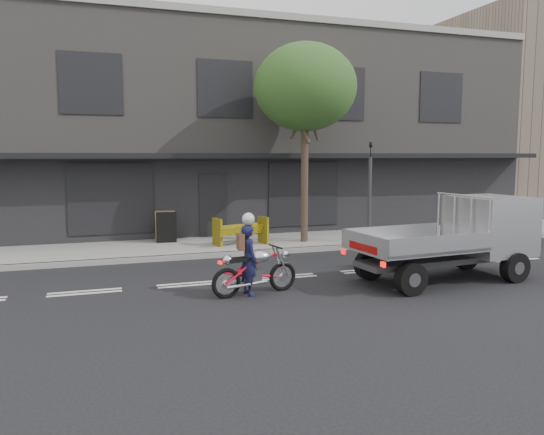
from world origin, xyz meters
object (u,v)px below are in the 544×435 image
Objects in this scene: traffic_light_pole at (369,198)px; construction_barrier at (243,231)px; street_tree at (305,88)px; rider at (248,260)px; flatbed_ute at (476,230)px; sandwich_board at (166,227)px; motorcycle at (255,270)px.

construction_barrier is at bearing 171.17° from traffic_light_pole.
street_tree reaches higher than rider.
flatbed_ute is (0.37, -4.84, -0.44)m from traffic_light_pole.
construction_barrier is 2.62m from sandwich_board.
motorcycle is at bearing -75.37° from sandwich_board.
street_tree is 6.53m from sandwich_board.
construction_barrier is (1.17, 5.34, 0.07)m from motorcycle.
rider is at bearing -139.83° from traffic_light_pole.
rider is 5.50m from construction_barrier.
street_tree is 7.96m from rider.
street_tree is 3.28× the size of motorcycle.
street_tree is at bearing -8.60° from sandwich_board.
sandwich_board is (-0.94, 6.65, -0.10)m from rider.
rider is 0.94× the size of construction_barrier.
traffic_light_pole is 2.09× the size of construction_barrier.
street_tree is at bearing -42.67° from rider.
rider is at bearing -76.64° from sandwich_board.
traffic_light_pole is 3.31× the size of sandwich_board.
construction_barrier is (-4.23, 0.66, -1.03)m from traffic_light_pole.
traffic_light_pole is (2.00, -0.85, -3.63)m from street_tree.
motorcycle is at bearing -99.95° from rider.
street_tree is 4.23m from traffic_light_pole.
traffic_light_pole is 2.24× the size of rider.
flatbed_ute is at bearing -85.66° from traffic_light_pole.
flatbed_ute is at bearing -39.46° from sandwich_board.
traffic_light_pole is 6.85m from sandwich_board.
street_tree is 1.93× the size of traffic_light_pole.
sandwich_board is at bearing 130.61° from flatbed_ute.
motorcycle is 5.47m from construction_barrier.
flatbed_ute is 4.47× the size of sandwich_board.
street_tree reaches higher than sandwich_board.
sandwich_board is at bearing 163.20° from traffic_light_pole.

